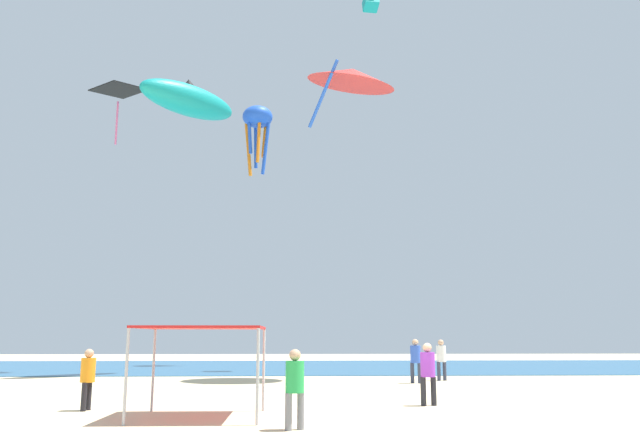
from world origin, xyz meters
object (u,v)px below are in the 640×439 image
Objects in this scene: kite_inflatable_teal at (188,100)px; kite_diamond_black at (119,93)px; person_far_shore at (295,382)px; kite_delta_red at (352,77)px; person_near_tent at (88,374)px; kite_octopus_blue at (258,121)px; canopy_tent at (203,331)px; person_rightmost at (416,357)px; person_central at (428,369)px; person_leftmost at (441,356)px.

kite_diamond_black reaches higher than kite_inflatable_teal.
person_far_shore is 0.27× the size of kite_delta_red.
kite_delta_red reaches higher than person_near_tent.
kite_delta_red is 1.75× the size of kite_diamond_black.
person_near_tent is 0.32× the size of kite_octopus_blue.
kite_inflatable_teal reaches higher than canopy_tent.
canopy_tent is 1.64× the size of person_rightmost.
person_near_tent is at bearing -64.38° from person_far_shore.
kite_diamond_black is (-14.32, 17.14, 15.04)m from person_central.
person_central is 26.93m from kite_diamond_black.
kite_delta_red is at bearing 84.74° from person_central.
kite_delta_red reaches higher than person_rightmost.
person_leftmost reaches higher than person_central.
person_rightmost is at bearing -77.57° from kite_delta_red.
canopy_tent is 31.43m from kite_octopus_blue.
kite_octopus_blue reaches higher than kite_inflatable_teal.
person_far_shore is (-3.82, -4.61, -0.05)m from person_central.
kite_diamond_black is (-8.20, 19.58, 13.99)m from canopy_tent.
kite_octopus_blue is (-0.51, 27.52, 15.18)m from canopy_tent.
person_central is 0.29× the size of kite_delta_red.
kite_diamond_black is at bearing -94.49° from person_far_shore.
kite_diamond_black is (-4.55, 2.55, 1.36)m from kite_inflatable_teal.
kite_diamond_black is at bearing 3.79° from kite_octopus_blue.
kite_octopus_blue is at bearing 73.56° from kite_delta_red.
kite_inflatable_teal is at bearing -171.09° from person_near_tent.
kite_inflatable_teal is 1.58× the size of kite_diamond_black.
kite_inflatable_teal is (-8.67, 3.75, 0.11)m from kite_delta_red.
kite_octopus_blue reaches higher than kite_diamond_black.
person_central is at bearing 102.61° from person_near_tent.
person_near_tent is 30.75m from kite_octopus_blue.
kite_inflatable_teal is (-12.53, 4.29, 13.65)m from person_leftmost.
kite_delta_red is (8.27, 11.69, 13.65)m from person_near_tent.
kite_delta_red reaches higher than person_leftmost.
person_central is at bearing 50.51° from person_leftmost.
canopy_tent is at bearing 71.39° from person_near_tent.
person_rightmost reaches higher than person_leftmost.
kite_delta_red is at bearing 12.69° from kite_diamond_black.
person_near_tent is 0.92× the size of person_central.
person_leftmost is 0.35× the size of kite_octopus_blue.
person_far_shore is (2.31, -2.18, -1.10)m from canopy_tent.
person_leftmost is 23.74m from kite_diamond_black.
person_near_tent is 0.29× the size of kite_inflatable_teal.
canopy_tent reaches higher than person_far_shore.
kite_delta_red is (-3.86, 0.54, 13.54)m from person_leftmost.
kite_diamond_black reaches higher than person_leftmost.
kite_inflatable_teal reaches higher than kite_delta_red.
kite_inflatable_teal is at bearing 3.46° from person_rightmost.
canopy_tent is at bearing 57.96° from kite_inflatable_teal.
kite_octopus_blue is at bearing -32.97° from person_rightmost.
person_near_tent is at bearing 41.84° from kite_octopus_blue.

